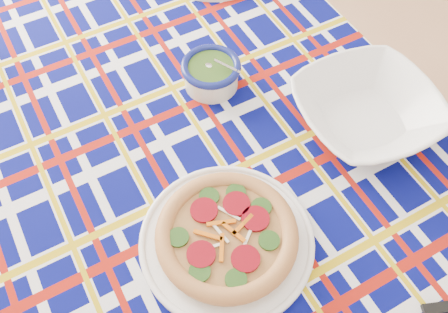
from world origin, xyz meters
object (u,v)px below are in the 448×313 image
Objects in this scene: main_focaccia_plate at (227,235)px; serving_bowl at (367,110)px; dining_table at (197,178)px; pesto_bowl at (211,72)px.

serving_bowl is (0.05, 0.43, 0.00)m from main_focaccia_plate.
pesto_bowl is (-0.11, 0.18, 0.13)m from dining_table.
pesto_bowl reaches higher than dining_table.
serving_bowl reaches higher than main_focaccia_plate.
pesto_bowl is 0.45× the size of serving_bowl.
serving_bowl is at bearing 75.94° from dining_table.
dining_table is 0.25m from pesto_bowl.
serving_bowl is at bearing 83.96° from main_focaccia_plate.
main_focaccia_plate is 0.41m from pesto_bowl.
serving_bowl is (0.22, 0.32, 0.12)m from dining_table.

